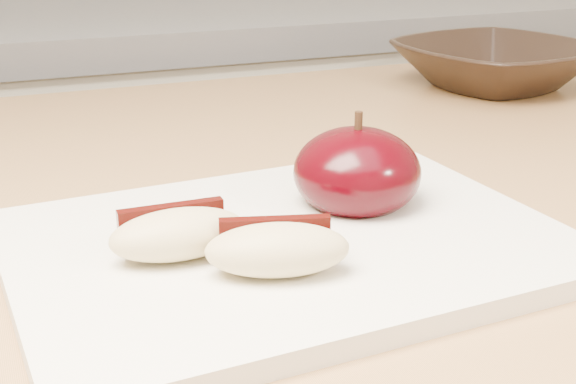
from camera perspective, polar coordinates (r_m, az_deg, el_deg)
name	(u,v)px	position (r m, az deg, el deg)	size (l,w,h in m)	color
back_cabinet	(46,307)	(1.34, -16.80, -7.82)	(2.40, 0.62, 0.94)	silver
cutting_board	(288,245)	(0.44, 0.00, -3.80)	(0.29, 0.21, 0.01)	silver
apple_half	(357,172)	(0.48, 4.92, 1.42)	(0.08, 0.08, 0.06)	black
apple_wedge_a	(178,233)	(0.41, -7.86, -2.92)	(0.07, 0.04, 0.03)	tan
apple_wedge_b	(277,249)	(0.39, -0.78, -4.04)	(0.08, 0.05, 0.03)	tan
bowl	(495,65)	(0.85, 14.50, 8.74)	(0.19, 0.19, 0.05)	black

